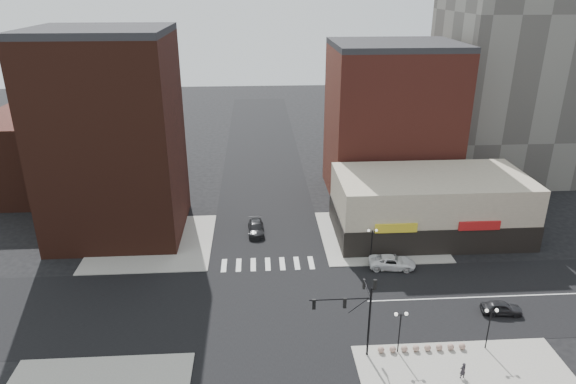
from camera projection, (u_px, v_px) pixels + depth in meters
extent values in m
plane|color=black|center=(271.00, 305.00, 52.37)|extent=(240.00, 240.00, 0.00)
cube|color=black|center=(271.00, 305.00, 52.37)|extent=(200.00, 14.00, 0.02)
cube|color=black|center=(271.00, 305.00, 52.36)|extent=(14.00, 200.00, 0.02)
cube|color=gray|center=(153.00, 242.00, 64.88)|extent=(15.00, 15.00, 0.12)
cube|color=gray|center=(379.00, 236.00, 66.59)|extent=(15.00, 15.00, 0.12)
cube|color=#3B1B12|center=(112.00, 139.00, 63.59)|extent=(16.00, 15.00, 25.00)
cube|color=#3B1B12|center=(57.00, 153.00, 79.60)|extent=(20.00, 18.00, 12.00)
cube|color=maroon|center=(391.00, 123.00, 76.56)|extent=(18.00, 15.00, 22.00)
cube|color=#BAAD93|center=(430.00, 205.00, 65.94)|extent=(24.00, 12.00, 8.00)
cube|color=black|center=(428.00, 221.00, 66.82)|extent=(24.20, 12.20, 3.40)
cylinder|color=black|center=(369.00, 323.00, 43.95)|extent=(0.18, 0.18, 7.00)
cylinder|color=black|center=(340.00, 299.00, 42.85)|extent=(5.20, 0.11, 0.11)
cylinder|color=black|center=(359.00, 306.00, 43.21)|extent=(1.72, 0.06, 1.46)
cylinder|color=black|center=(367.00, 288.00, 44.39)|extent=(0.11, 3.00, 0.11)
cube|color=black|center=(314.00, 304.00, 42.87)|extent=(0.28, 0.18, 0.95)
sphere|color=red|center=(314.00, 301.00, 42.76)|extent=(0.16, 0.16, 0.16)
cube|color=black|center=(345.00, 303.00, 43.03)|extent=(0.28, 0.18, 0.95)
sphere|color=red|center=(345.00, 300.00, 42.91)|extent=(0.16, 0.16, 0.16)
cube|color=black|center=(364.00, 284.00, 45.74)|extent=(0.18, 0.28, 0.95)
sphere|color=red|center=(364.00, 281.00, 45.63)|extent=(0.16, 0.16, 0.16)
cube|color=black|center=(375.00, 285.00, 42.53)|extent=(0.28, 0.18, 0.95)
sphere|color=red|center=(375.00, 282.00, 42.41)|extent=(0.16, 0.16, 0.16)
cylinder|color=black|center=(399.00, 333.00, 44.83)|extent=(0.11, 0.11, 4.00)
cylinder|color=black|center=(401.00, 315.00, 44.11)|extent=(0.90, 0.06, 0.06)
sphere|color=white|center=(396.00, 314.00, 44.04)|extent=(0.32, 0.32, 0.32)
sphere|color=white|center=(406.00, 314.00, 44.10)|extent=(0.32, 0.32, 0.32)
cylinder|color=black|center=(488.00, 329.00, 45.30)|extent=(0.11, 0.11, 4.00)
cylinder|color=black|center=(492.00, 311.00, 44.58)|extent=(0.90, 0.06, 0.06)
sphere|color=white|center=(487.00, 311.00, 44.52)|extent=(0.32, 0.32, 0.32)
sphere|color=white|center=(497.00, 310.00, 44.57)|extent=(0.32, 0.32, 0.32)
cylinder|color=black|center=(371.00, 246.00, 59.66)|extent=(0.11, 0.11, 4.00)
cylinder|color=black|center=(372.00, 231.00, 58.94)|extent=(0.90, 0.06, 0.06)
sphere|color=white|center=(369.00, 231.00, 58.88)|extent=(0.32, 0.32, 0.32)
sphere|color=white|center=(376.00, 230.00, 58.93)|extent=(0.32, 0.32, 0.32)
sphere|color=gray|center=(381.00, 350.00, 45.39)|extent=(0.58, 0.58, 0.58)
sphere|color=gray|center=(393.00, 349.00, 45.45)|extent=(0.58, 0.58, 0.58)
sphere|color=gray|center=(404.00, 349.00, 45.51)|extent=(0.58, 0.58, 0.58)
sphere|color=gray|center=(416.00, 348.00, 45.57)|extent=(0.58, 0.58, 0.58)
sphere|color=gray|center=(428.00, 348.00, 45.63)|extent=(0.58, 0.58, 0.58)
sphere|color=gray|center=(439.00, 347.00, 45.70)|extent=(0.58, 0.58, 0.58)
sphere|color=gray|center=(451.00, 347.00, 45.76)|extent=(0.58, 0.58, 0.58)
sphere|color=gray|center=(462.00, 346.00, 45.82)|extent=(0.58, 0.58, 0.58)
imported|color=white|center=(392.00, 262.00, 58.93)|extent=(5.59, 3.09, 1.48)
imported|color=black|center=(501.00, 308.00, 50.79)|extent=(4.10, 2.09, 1.34)
imported|color=black|center=(256.00, 228.00, 67.11)|extent=(2.19, 5.06, 1.45)
imported|color=#262328|center=(463.00, 370.00, 42.30)|extent=(0.62, 0.47, 1.51)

